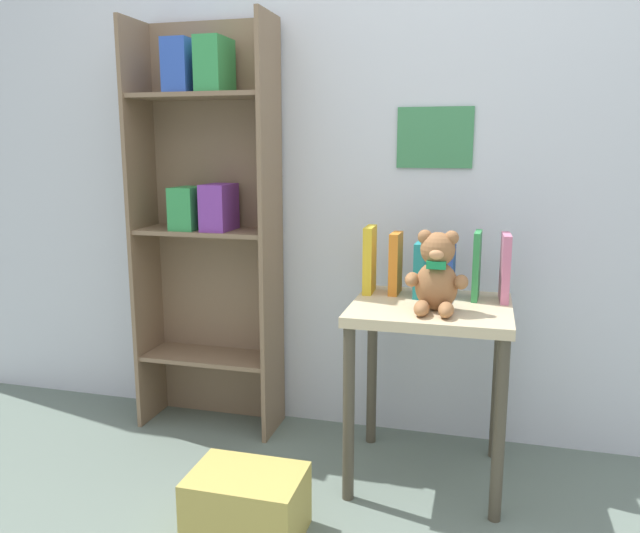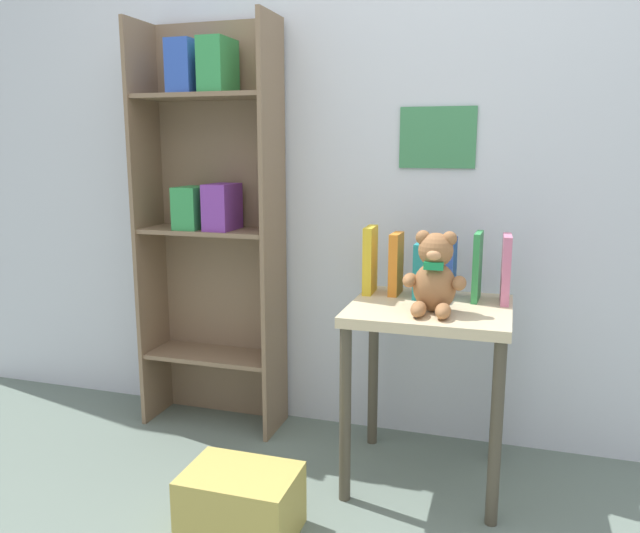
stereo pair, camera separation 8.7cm
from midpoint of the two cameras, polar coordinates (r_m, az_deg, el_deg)
wall_back at (r=2.54m, az=9.47°, el=11.99°), size 4.80×0.07×2.50m
bookshelf_side at (r=2.66m, az=-8.87°, el=5.57°), size 0.59×0.25×1.70m
display_table at (r=2.24m, az=11.05°, el=-6.28°), size 0.55×0.50×0.65m
teddy_bear at (r=2.10m, az=11.60°, el=-0.83°), size 0.21×0.19×0.27m
book_standing_yellow at (r=2.34m, az=5.67°, el=0.61°), size 0.04×0.13×0.25m
book_standing_orange at (r=2.33m, az=8.03°, el=0.24°), size 0.04×0.12×0.23m
book_standing_teal at (r=2.31m, az=10.38°, el=-0.28°), size 0.05×0.15×0.20m
book_standing_blue at (r=2.32m, az=12.84°, el=-0.11°), size 0.04×0.11×0.22m
book_standing_green at (r=2.30m, az=15.25°, el=-0.01°), size 0.03×0.13×0.25m
book_standing_pink at (r=2.29m, az=17.68°, el=-0.22°), size 0.03×0.14×0.24m
storage_bin at (r=2.09m, az=-5.98°, el=-20.71°), size 0.35×0.25×0.21m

